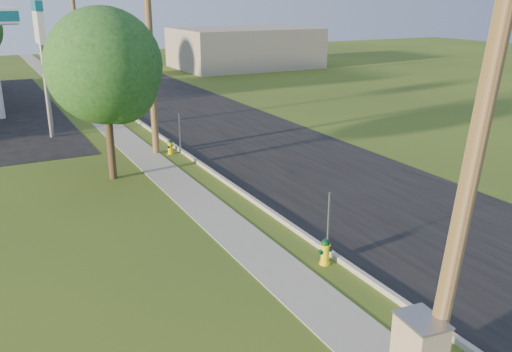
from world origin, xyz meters
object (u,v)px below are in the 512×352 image
at_px(utility_pole_far, 76,29).
at_px(hydrant_near, 325,252).
at_px(hydrant_far, 120,109).
at_px(utility_pole_near, 478,136).
at_px(utility_pole_mid, 150,45).
at_px(tree_verge, 107,71).
at_px(hydrant_mid, 170,147).
at_px(price_pylon, 40,30).

bearing_deg(utility_pole_far, hydrant_near, -88.79).
bearing_deg(hydrant_far, utility_pole_far, 94.98).
height_order(utility_pole_near, utility_pole_mid, utility_pole_mid).
bearing_deg(hydrant_near, utility_pole_far, 91.21).
relative_size(utility_pole_mid, hydrant_near, 12.60).
relative_size(utility_pole_mid, tree_verge, 1.46).
bearing_deg(hydrant_mid, hydrant_near, -89.48).
height_order(hydrant_near, hydrant_mid, hydrant_near).
bearing_deg(hydrant_near, utility_pole_near, -97.44).
height_order(utility_pole_near, hydrant_mid, utility_pole_near).
xyz_separation_m(utility_pole_near, hydrant_mid, (0.54, 17.55, -4.44)).
xyz_separation_m(utility_pole_mid, hydrant_near, (0.66, -12.97, -4.57)).
xyz_separation_m(utility_pole_far, hydrant_near, (0.66, -30.97, -4.42)).
bearing_deg(tree_verge, hydrant_far, 75.24).
relative_size(utility_pole_near, utility_pole_far, 1.00).
xyz_separation_m(tree_verge, hydrant_far, (3.32, 12.60, -3.96)).
relative_size(hydrant_near, hydrant_far, 1.05).
height_order(price_pylon, hydrant_mid, price_pylon).
relative_size(utility_pole_mid, hydrant_far, 13.24).
distance_m(utility_pole_near, price_pylon, 23.83).
bearing_deg(hydrant_far, hydrant_mid, -91.00).
distance_m(hydrant_near, hydrant_mid, 12.52).
xyz_separation_m(utility_pole_far, hydrant_mid, (0.54, -18.45, -4.44)).
xyz_separation_m(price_pylon, hydrant_mid, (4.44, -5.95, -5.07)).
bearing_deg(price_pylon, hydrant_near, -76.14).
bearing_deg(utility_pole_mid, tree_verge, -131.91).
height_order(price_pylon, hydrant_far, price_pylon).
xyz_separation_m(hydrant_mid, hydrant_far, (0.18, 10.16, 0.00)).
bearing_deg(utility_pole_mid, hydrant_far, 85.75).
xyz_separation_m(utility_pole_mid, hydrant_mid, (0.54, -0.45, -4.59)).
bearing_deg(hydrant_near, hydrant_far, 89.83).
relative_size(utility_pole_near, price_pylon, 1.38).
relative_size(hydrant_mid, hydrant_far, 0.99).
distance_m(utility_pole_far, hydrant_mid, 18.99).
bearing_deg(price_pylon, hydrant_mid, -53.25).
distance_m(tree_verge, hydrant_near, 11.30).
xyz_separation_m(tree_verge, hydrant_mid, (3.14, 2.44, -3.97)).
height_order(utility_pole_far, price_pylon, utility_pole_far).
bearing_deg(tree_verge, utility_pole_mid, 48.09).
relative_size(utility_pole_far, hydrant_far, 12.84).
height_order(price_pylon, hydrant_near, price_pylon).
height_order(utility_pole_mid, hydrant_near, utility_pole_mid).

